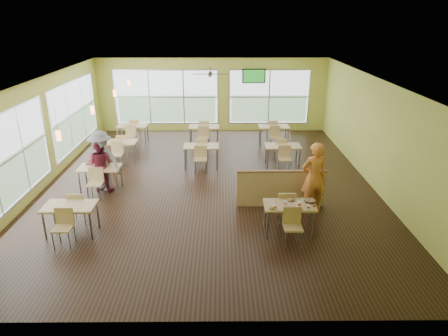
{
  "coord_description": "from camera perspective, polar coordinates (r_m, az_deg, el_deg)",
  "views": [
    {
      "loc": [
        0.38,
        -11.46,
        4.98
      ],
      "look_at": [
        0.46,
        -1.15,
        0.96
      ],
      "focal_mm": 32.0,
      "sensor_mm": 36.0,
      "label": 1
    }
  ],
  "objects": [
    {
      "name": "main_table",
      "position": [
        9.65,
        9.32,
        -5.79
      ],
      "size": [
        1.22,
        1.52,
        0.87
      ],
      "color": "tan",
      "rests_on": "floor"
    },
    {
      "name": "man_plaid",
      "position": [
        10.69,
        12.68,
        -1.33
      ],
      "size": [
        0.79,
        0.61,
        1.92
      ],
      "primitive_type": "imported",
      "rotation": [
        0.0,
        0.0,
        3.37
      ],
      "color": "#F3551B",
      "rests_on": "floor"
    },
    {
      "name": "pendant_lights",
      "position": [
        12.9,
        -16.77,
        9.12
      ],
      "size": [
        0.11,
        7.31,
        0.86
      ],
      "color": "#2D2119",
      "rests_on": "ceiling"
    },
    {
      "name": "window_bays",
      "position": [
        15.25,
        -11.99,
        7.56
      ],
      "size": [
        9.24,
        10.24,
        2.38
      ],
      "color": "white",
      "rests_on": "room"
    },
    {
      "name": "tv_backwall",
      "position": [
        17.6,
        4.29,
        12.98
      ],
      "size": [
        1.0,
        0.07,
        0.6
      ],
      "color": "black",
      "rests_on": "wall_back"
    },
    {
      "name": "patron_grey",
      "position": [
        12.28,
        -17.07,
        1.0
      ],
      "size": [
        1.33,
        1.0,
        1.83
      ],
      "primitive_type": "imported",
      "rotation": [
        0.0,
        0.0,
        -0.3
      ],
      "color": "slate",
      "rests_on": "floor"
    },
    {
      "name": "cup_blue",
      "position": [
        9.29,
        7.32,
        -5.51
      ],
      "size": [
        0.09,
        0.09,
        0.32
      ],
      "color": "white",
      "rests_on": "main_table"
    },
    {
      "name": "half_wall_divider",
      "position": [
        10.99,
        8.08,
        -2.85
      ],
      "size": [
        2.4,
        0.14,
        1.04
      ],
      "color": "tan",
      "rests_on": "floor"
    },
    {
      "name": "dining_tables",
      "position": [
        13.94,
        -6.32,
        3.0
      ],
      "size": [
        6.92,
        8.72,
        0.87
      ],
      "color": "tan",
      "rests_on": "floor"
    },
    {
      "name": "wrapper_right",
      "position": [
        9.36,
        10.73,
        -5.85
      ],
      "size": [
        0.18,
        0.17,
        0.04
      ],
      "primitive_type": "ellipsoid",
      "rotation": [
        0.0,
        0.0,
        0.26
      ],
      "color": "#99714A",
      "rests_on": "main_table"
    },
    {
      "name": "wrapper_mid",
      "position": [
        9.78,
        9.54,
        -4.47
      ],
      "size": [
        0.2,
        0.18,
        0.05
      ],
      "primitive_type": "ellipsoid",
      "rotation": [
        0.0,
        0.0,
        0.01
      ],
      "color": "#99714A",
      "rests_on": "main_table"
    },
    {
      "name": "patron_maroon",
      "position": [
        12.32,
        -17.27,
        0.47
      ],
      "size": [
        0.89,
        0.75,
        1.6
      ],
      "primitive_type": "imported",
      "rotation": [
        0.0,
        0.0,
        2.94
      ],
      "color": "maroon",
      "rests_on": "floor"
    },
    {
      "name": "cup_red_far",
      "position": [
        9.42,
        11.96,
        -5.44
      ],
      "size": [
        0.09,
        0.09,
        0.31
      ],
      "color": "white",
      "rests_on": "main_table"
    },
    {
      "name": "cup_yellow",
      "position": [
        9.5,
        8.73,
        -4.99
      ],
      "size": [
        0.08,
        0.08,
        0.3
      ],
      "color": "white",
      "rests_on": "main_table"
    },
    {
      "name": "food_basket",
      "position": [
        9.78,
        12.14,
        -4.62
      ],
      "size": [
        0.27,
        0.27,
        0.06
      ],
      "color": "black",
      "rests_on": "main_table"
    },
    {
      "name": "ketchup_cup",
      "position": [
        9.59,
        12.74,
        -5.35
      ],
      "size": [
        0.06,
        0.06,
        0.02
      ],
      "primitive_type": "cylinder",
      "color": "#981506",
      "rests_on": "main_table"
    },
    {
      "name": "wrapper_left",
      "position": [
        9.33,
        6.88,
        -5.68
      ],
      "size": [
        0.19,
        0.17,
        0.04
      ],
      "primitive_type": "ellipsoid",
      "rotation": [
        0.0,
        0.0,
        -0.19
      ],
      "color": "#99714A",
      "rests_on": "main_table"
    },
    {
      "name": "cup_red_near",
      "position": [
        9.48,
        10.69,
        -5.08
      ],
      "size": [
        0.11,
        0.11,
        0.38
      ],
      "color": "white",
      "rests_on": "main_table"
    },
    {
      "name": "ceiling_fan",
      "position": [
        14.61,
        -1.99,
        13.29
      ],
      "size": [
        1.25,
        1.25,
        0.29
      ],
      "color": "#2D2119",
      "rests_on": "ceiling"
    },
    {
      "name": "room",
      "position": [
        11.95,
        -2.26,
        4.86
      ],
      "size": [
        12.0,
        12.04,
        3.2
      ],
      "color": "black",
      "rests_on": "ground"
    }
  ]
}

